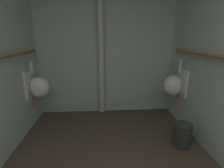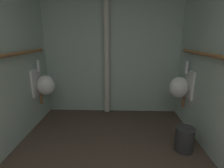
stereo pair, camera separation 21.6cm
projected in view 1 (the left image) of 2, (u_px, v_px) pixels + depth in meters
wall_back at (106, 41)px, 3.11m from camera, size 2.64×0.06×2.73m
urinal_left_mid at (38, 87)px, 2.71m from camera, size 0.32×0.30×0.76m
urinal_right_mid at (174, 85)px, 2.80m from camera, size 0.32×0.30×0.76m
standpipe_back_wall at (101, 42)px, 3.00m from camera, size 0.11×0.11×2.68m
waste_bin at (182, 135)px, 2.29m from camera, size 0.23×0.23×0.32m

